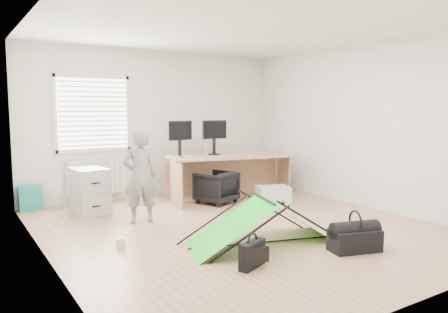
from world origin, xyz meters
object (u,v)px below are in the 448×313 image
monitor_right (214,142)px  kite (262,221)px  thermos (206,149)px  duffel_bag (355,240)px  monitor_left (180,144)px  person (140,176)px  office_chair (216,187)px  laptop_bag (252,254)px  filing_cabinet (90,191)px  storage_crate (273,195)px  desk (232,177)px

monitor_right → kite: bearing=-108.7°
thermos → duffel_bag: 3.66m
monitor_left → monitor_right: 0.71m
person → kite: 1.98m
monitor_left → person: size_ratio=0.36×
kite → person: bearing=133.3°
office_chair → duffel_bag: size_ratio=1.07×
thermos → laptop_bag: bearing=-112.8°
kite → filing_cabinet: bearing=133.6°
monitor_right → kite: size_ratio=0.27×
laptop_bag → person: bearing=74.1°
office_chair → kite: bearing=51.6°
storage_crate → monitor_left: bearing=139.2°
monitor_left → person: person is taller
monitor_left → monitor_right: bearing=-8.2°
monitor_right → storage_crate: monitor_right is taller
storage_crate → duffel_bag: 2.60m
person → desk: bearing=-149.8°
desk → thermos: thermos is taller
desk → thermos: 0.70m
laptop_bag → kite: bearing=22.4°
filing_cabinet → laptop_bag: (0.76, -3.22, -0.22)m
desk → filing_cabinet: desk is taller
office_chair → person: bearing=-2.4°
person → storage_crate: (2.39, -0.06, -0.52)m
monitor_right → office_chair: size_ratio=0.80×
thermos → kite: bearing=-106.8°
person → laptop_bag: size_ratio=3.64×
storage_crate → laptop_bag: 3.09m
thermos → duffel_bag: (-0.11, -3.57, -0.77)m
filing_cabinet → monitor_right: monitor_right is taller
thermos → duffel_bag: bearing=-91.7°
monitor_right → person: (-1.86, -1.02, -0.35)m
office_chair → monitor_right: bearing=-138.3°
monitor_left → filing_cabinet: bearing=175.8°
monitor_left → office_chair: bearing=-56.4°
kite → storage_crate: (1.53, 1.68, -0.13)m
monitor_right → duffel_bag: 3.67m
kite → laptop_bag: kite is taller
monitor_left → storage_crate: size_ratio=0.90×
monitor_left → kite: size_ratio=0.27×
filing_cabinet → thermos: size_ratio=3.26×
monitor_right → thermos: (-0.15, 0.02, -0.12)m
monitor_left → office_chair: 1.00m
desk → duffel_bag: bearing=-86.3°
office_chair → laptop_bag: 3.13m
office_chair → desk: bearing=-178.5°
office_chair → kite: kite is taller
monitor_left → storage_crate: (1.25, -1.08, -0.87)m
filing_cabinet → monitor_right: 2.42m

